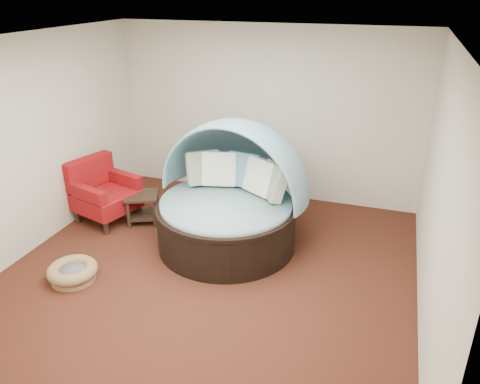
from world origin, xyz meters
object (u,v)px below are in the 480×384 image
(canopy_daybed, at_px, (230,189))
(side_table, at_px, (143,204))
(pet_basket, at_px, (73,272))
(red_armchair, at_px, (103,193))

(canopy_daybed, relative_size, side_table, 3.53)
(pet_basket, xyz_separation_m, red_armchair, (-0.54, 1.54, 0.33))
(side_table, bearing_deg, canopy_daybed, -5.79)
(canopy_daybed, distance_m, side_table, 1.56)
(side_table, bearing_deg, red_armchair, -170.45)
(canopy_daybed, bearing_deg, side_table, -177.46)
(red_armchair, xyz_separation_m, side_table, (0.60, 0.10, -0.15))
(pet_basket, bearing_deg, canopy_daybed, 44.39)
(red_armchair, bearing_deg, pet_basket, -54.37)
(canopy_daybed, relative_size, pet_basket, 2.95)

